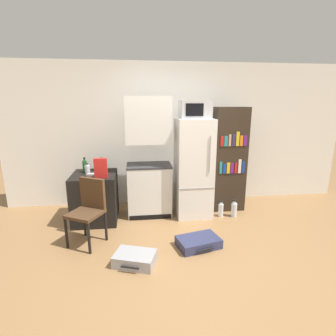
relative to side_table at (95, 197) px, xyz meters
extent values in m
plane|color=olive|center=(1.31, -1.24, -0.39)|extent=(24.00, 24.00, 0.00)
cube|color=white|center=(1.51, 0.76, 0.90)|extent=(6.40, 0.10, 2.58)
cube|color=black|center=(0.00, 0.00, 0.00)|extent=(0.69, 0.72, 0.78)
cube|color=silver|center=(0.88, 0.12, 0.04)|extent=(0.72, 0.48, 0.85)
cube|color=#333338|center=(0.88, 0.12, 0.47)|extent=(0.74, 0.49, 0.03)
cube|color=silver|center=(0.88, 0.12, 1.22)|extent=(0.72, 0.41, 0.74)
cube|color=black|center=(0.88, -0.12, -0.35)|extent=(0.69, 0.01, 0.08)
cube|color=white|center=(1.62, 0.05, 0.43)|extent=(0.58, 0.62, 1.63)
cube|color=gray|center=(1.62, -0.26, 0.17)|extent=(0.56, 0.01, 0.01)
cylinder|color=silver|center=(1.81, -0.27, 0.72)|extent=(0.02, 0.02, 0.57)
cube|color=#B7B7BC|center=(1.62, 0.05, 1.38)|extent=(0.47, 0.36, 0.28)
cube|color=black|center=(1.58, -0.13, 1.38)|extent=(0.27, 0.01, 0.19)
cube|color=#2D2319|center=(2.29, 0.20, 0.51)|extent=(0.55, 0.32, 1.81)
cube|color=teal|center=(2.09, 0.04, 0.42)|extent=(0.04, 0.01, 0.21)
cube|color=#193899|center=(2.16, 0.04, 0.39)|extent=(0.05, 0.01, 0.16)
cube|color=gold|center=(2.23, 0.04, 0.41)|extent=(0.05, 0.01, 0.19)
cube|color=#661E75|center=(2.29, 0.04, 0.40)|extent=(0.05, 0.01, 0.18)
cube|color=red|center=(2.36, 0.04, 0.40)|extent=(0.04, 0.01, 0.18)
cube|color=silver|center=(2.42, 0.04, 0.43)|extent=(0.05, 0.01, 0.24)
cube|color=#193899|center=(2.49, 0.04, 0.41)|extent=(0.05, 0.01, 0.20)
cube|color=red|center=(2.09, 0.04, 0.87)|extent=(0.06, 0.01, 0.17)
cube|color=teal|center=(2.16, 0.04, 0.87)|extent=(0.06, 0.01, 0.17)
cube|color=tan|center=(2.23, 0.04, 0.88)|extent=(0.04, 0.01, 0.19)
cube|color=#332856|center=(2.29, 0.04, 0.88)|extent=(0.05, 0.01, 0.20)
cube|color=gold|center=(2.36, 0.04, 0.90)|extent=(0.05, 0.01, 0.24)
cube|color=orange|center=(2.42, 0.04, 0.87)|extent=(0.05, 0.01, 0.17)
cube|color=#661E75|center=(2.49, 0.04, 0.87)|extent=(0.06, 0.01, 0.17)
cylinder|color=silver|center=(-0.10, 0.06, 0.45)|extent=(0.08, 0.08, 0.13)
cylinder|color=silver|center=(-0.10, 0.06, 0.53)|extent=(0.04, 0.04, 0.02)
cylinder|color=black|center=(-0.10, 0.06, 0.55)|extent=(0.04, 0.04, 0.01)
cylinder|color=#1E6028|center=(-0.15, 0.15, 0.48)|extent=(0.07, 0.07, 0.19)
cylinder|color=#1E6028|center=(-0.15, 0.15, 0.59)|extent=(0.03, 0.03, 0.03)
cylinder|color=black|center=(-0.15, 0.15, 0.62)|extent=(0.04, 0.04, 0.02)
cylinder|color=brown|center=(0.11, 0.21, 0.47)|extent=(0.08, 0.08, 0.17)
cylinder|color=brown|center=(0.11, 0.21, 0.57)|extent=(0.04, 0.04, 0.03)
cylinder|color=black|center=(0.11, 0.21, 0.60)|extent=(0.04, 0.04, 0.02)
cylinder|color=silver|center=(-0.02, -0.14, 0.41)|extent=(0.14, 0.14, 0.04)
cube|color=red|center=(0.15, -0.24, 0.54)|extent=(0.19, 0.07, 0.30)
cylinder|color=black|center=(-0.26, -0.85, -0.18)|extent=(0.04, 0.04, 0.42)
cylinder|color=black|center=(0.05, -1.02, -0.18)|extent=(0.04, 0.04, 0.42)
cylinder|color=black|center=(-0.09, -0.53, -0.18)|extent=(0.04, 0.04, 0.42)
cylinder|color=black|center=(0.23, -0.70, -0.18)|extent=(0.04, 0.04, 0.42)
cube|color=#4C331E|center=(-0.02, -0.78, 0.06)|extent=(0.54, 0.54, 0.04)
cube|color=#4C331E|center=(0.07, -0.62, 0.29)|extent=(0.36, 0.23, 0.42)
cube|color=navy|center=(1.47, -1.03, -0.33)|extent=(0.62, 0.47, 0.13)
cylinder|color=black|center=(1.52, -1.22, -0.33)|extent=(0.24, 0.08, 0.02)
cube|color=#99999E|center=(0.62, -1.32, -0.32)|extent=(0.55, 0.46, 0.14)
cylinder|color=black|center=(0.57, -1.49, -0.32)|extent=(0.21, 0.09, 0.02)
cylinder|color=silver|center=(2.07, -0.14, -0.28)|extent=(0.08, 0.08, 0.22)
cylinder|color=silver|center=(2.07, -0.14, -0.15)|extent=(0.04, 0.04, 0.04)
cylinder|color=black|center=(2.07, -0.14, -0.12)|extent=(0.04, 0.04, 0.02)
cylinder|color=silver|center=(2.29, -0.17, -0.27)|extent=(0.10, 0.10, 0.24)
cylinder|color=silver|center=(2.29, -0.17, -0.13)|extent=(0.04, 0.04, 0.04)
cylinder|color=black|center=(2.29, -0.17, -0.10)|extent=(0.05, 0.05, 0.02)
camera|label=1|loc=(0.67, -4.11, 1.49)|focal=28.00mm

